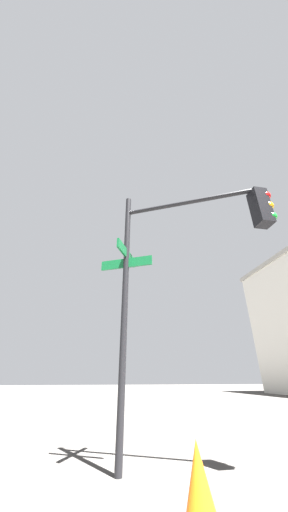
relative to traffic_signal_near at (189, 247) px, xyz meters
The scene contains 2 objects.
traffic_signal_near is the anchor object (origin of this frame).
traffic_cone 3.39m from the traffic_signal_near, 29.45° to the right, with size 0.36×0.36×0.71m, color orange.
Camera 1 is at (-3.00, -7.87, 1.27)m, focal length 16.78 mm.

